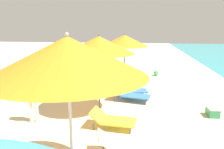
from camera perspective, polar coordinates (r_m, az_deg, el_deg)
name	(u,v)px	position (r m, az deg, el deg)	size (l,w,h in m)	color
umbrella_second	(68,56)	(3.59, -11.32, 4.57)	(2.59, 2.59, 2.80)	silver
lounger_second_shoreside	(126,143)	(5.33, 3.62, -17.24)	(1.47, 0.98, 0.53)	white
umbrella_third	(99,45)	(7.40, -3.41, 7.62)	(2.40, 2.40, 2.65)	#4C4C51
lounger_third_shoreside	(130,94)	(8.82, 4.71, -5.07)	(1.59, 0.95, 0.56)	blue
lounger_third_inland	(112,119)	(6.58, 0.07, -11.46)	(1.36, 0.82, 0.51)	yellow
umbrella_farthest	(124,41)	(10.25, 3.24, 8.68)	(2.19, 2.19, 2.58)	#4C4C51
lounger_farthest_shoreside	(134,78)	(11.79, 5.74, -0.85)	(1.36, 0.91, 0.46)	blue
lounger_farthest_inland	(132,90)	(9.45, 5.27, -3.91)	(1.29, 0.86, 0.56)	blue
person_walking_near	(32,94)	(7.12, -19.80, -4.65)	(0.39, 0.28, 1.52)	silver
beach_ball	(156,73)	(13.54, 11.25, 0.37)	(0.32, 0.32, 0.32)	#3FB266
cooler_box	(213,112)	(8.09, 24.48, -8.69)	(0.36, 0.50, 0.30)	#338C59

